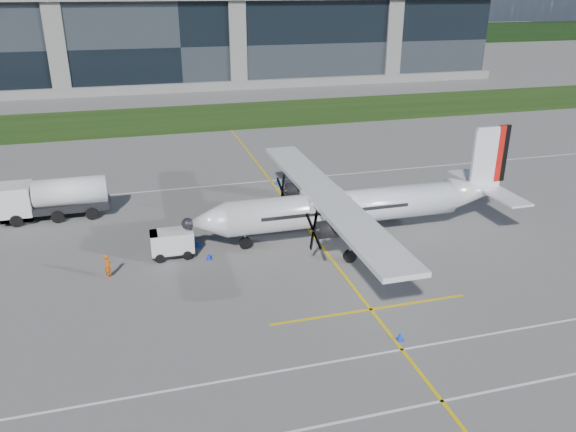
{
  "coord_description": "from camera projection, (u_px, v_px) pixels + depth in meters",
  "views": [
    {
      "loc": [
        -9.03,
        -31.51,
        17.21
      ],
      "look_at": [
        0.48,
        2.7,
        2.66
      ],
      "focal_mm": 35.0,
      "sensor_mm": 36.0,
      "label": 1
    }
  ],
  "objects": [
    {
      "name": "safety_cone_nose_stbd",
      "position": [
        198.0,
        243.0,
        39.98
      ],
      "size": [
        0.36,
        0.36,
        0.5
      ],
      "primitive_type": "cone",
      "color": "#0D32EA",
      "rests_on": "ground"
    },
    {
      "name": "tree_line",
      "position": [
        158.0,
        40.0,
        160.54
      ],
      "size": [
        400.0,
        6.0,
        6.0
      ],
      "primitive_type": "cube",
      "color": "black",
      "rests_on": "ground"
    },
    {
      "name": "safety_cone_nose_port",
      "position": [
        209.0,
        256.0,
        38.11
      ],
      "size": [
        0.36,
        0.36,
        0.5
      ],
      "primitive_type": "cone",
      "color": "#0D32EA",
      "rests_on": "ground"
    },
    {
      "name": "turboprop_aircraft",
      "position": [
        356.0,
        188.0,
        40.32
      ],
      "size": [
        24.57,
        25.48,
        7.64
      ],
      "primitive_type": null,
      "color": "white",
      "rests_on": "ground"
    },
    {
      "name": "safety_cone_portwing",
      "position": [
        400.0,
        336.0,
        29.38
      ],
      "size": [
        0.36,
        0.36,
        0.5
      ],
      "primitive_type": "cone",
      "color": "#0D32EA",
      "rests_on": "ground"
    },
    {
      "name": "terminal_building",
      "position": [
        176.0,
        42.0,
        105.34
      ],
      "size": [
        120.0,
        20.0,
        15.0
      ],
      "primitive_type": "cube",
      "color": "black",
      "rests_on": "ground"
    },
    {
      "name": "fuel_tanker_truck",
      "position": [
        47.0,
        199.0,
        44.42
      ],
      "size": [
        8.54,
        2.78,
        3.2
      ],
      "primitive_type": null,
      "color": "silver",
      "rests_on": "ground"
    },
    {
      "name": "grass_strip",
      "position": [
        200.0,
        117.0,
        79.64
      ],
      "size": [
        400.0,
        18.0,
        0.04
      ],
      "primitive_type": "cube",
      "color": "#1D370F",
      "rests_on": "ground"
    },
    {
      "name": "safety_cone_stbdwing",
      "position": [
        277.0,
        182.0,
        52.63
      ],
      "size": [
        0.36,
        0.36,
        0.5
      ],
      "primitive_type": "cone",
      "color": "#0D32EA",
      "rests_on": "ground"
    },
    {
      "name": "baggage_tug",
      "position": [
        172.0,
        244.0,
        38.34
      ],
      "size": [
        3.06,
        1.84,
        1.84
      ],
      "primitive_type": null,
      "color": "silver",
      "rests_on": "ground"
    },
    {
      "name": "ground",
      "position": [
        207.0,
        130.0,
        72.52
      ],
      "size": [
        400.0,
        400.0,
        0.0
      ],
      "primitive_type": "plane",
      "color": "#63605E",
      "rests_on": "ground"
    },
    {
      "name": "white_lane_line",
      "position": [
        380.0,
        414.0,
        24.37
      ],
      "size": [
        90.0,
        0.15,
        0.01
      ],
      "primitive_type": "cube",
      "color": "white",
      "rests_on": "ground"
    },
    {
      "name": "yellow_taxiway_centerline",
      "position": [
        294.0,
        210.0,
        46.51
      ],
      "size": [
        0.2,
        70.0,
        0.01
      ],
      "primitive_type": "cube",
      "color": "yellow",
      "rests_on": "ground"
    },
    {
      "name": "safety_cone_fwd",
      "position": [
        166.0,
        251.0,
        38.8
      ],
      "size": [
        0.36,
        0.36,
        0.5
      ],
      "primitive_type": "cone",
      "color": "#0D32EA",
      "rests_on": "ground"
    },
    {
      "name": "ground_crew_person",
      "position": [
        108.0,
        264.0,
        35.47
      ],
      "size": [
        0.7,
        0.86,
        1.85
      ],
      "primitive_type": "imported",
      "rotation": [
        0.0,
        0.0,
        1.33
      ],
      "color": "#F25907",
      "rests_on": "ground"
    }
  ]
}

